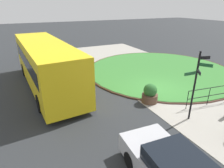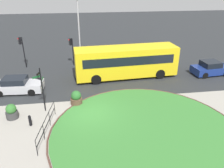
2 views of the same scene
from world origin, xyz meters
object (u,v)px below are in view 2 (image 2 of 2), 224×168
(bollard_foreground, at_px, (30,120))
(planter_kerbside, at_px, (12,112))
(bus_yellow, at_px, (126,61))
(car_far_lane, at_px, (17,85))
(planter_near_signpost, at_px, (76,98))
(car_trailing, at_px, (211,68))
(traffic_light_far, at_px, (21,45))
(traffic_light_near, at_px, (71,46))
(lamppost_tall, at_px, (79,30))
(signpost_directional, at_px, (41,86))

(bollard_foreground, relative_size, planter_kerbside, 0.73)
(bus_yellow, bearing_deg, car_far_lane, -172.20)
(planter_near_signpost, bearing_deg, car_trailing, 17.14)
(traffic_light_far, bearing_deg, planter_kerbside, 80.82)
(traffic_light_near, height_order, planter_kerbside, traffic_light_near)
(planter_kerbside, bearing_deg, traffic_light_far, 96.79)
(traffic_light_near, bearing_deg, bollard_foreground, 63.59)
(car_far_lane, xyz_separation_m, lamppost_tall, (5.78, 7.31, 3.37))
(traffic_light_near, xyz_separation_m, planter_near_signpost, (0.45, -9.51, -1.84))
(car_trailing, height_order, traffic_light_near, traffic_light_near)
(traffic_light_near, relative_size, lamppost_tall, 0.43)
(signpost_directional, xyz_separation_m, car_far_lane, (-2.79, 3.64, -1.43))
(signpost_directional, relative_size, car_trailing, 0.86)
(lamppost_tall, relative_size, planter_near_signpost, 6.31)
(bollard_foreground, bearing_deg, car_far_lane, 110.54)
(bollard_foreground, height_order, traffic_light_far, traffic_light_far)
(car_far_lane, bearing_deg, car_trailing, 7.92)
(car_far_lane, bearing_deg, traffic_light_far, 99.93)
(planter_near_signpost, bearing_deg, car_far_lane, 150.64)
(bollard_foreground, xyz_separation_m, lamppost_tall, (3.72, 12.82, 3.61))
(signpost_directional, xyz_separation_m, traffic_light_far, (-3.52, 10.24, 0.50))
(bollard_foreground, relative_size, traffic_light_far, 0.24)
(bollard_foreground, bearing_deg, traffic_light_far, 102.98)
(signpost_directional, height_order, car_trailing, signpost_directional)
(planter_near_signpost, distance_m, planter_kerbside, 4.87)
(planter_near_signpost, xyz_separation_m, planter_kerbside, (-4.66, -1.41, -0.01))
(bollard_foreground, bearing_deg, planter_kerbside, 142.07)
(car_trailing, bearing_deg, traffic_light_far, 160.61)
(bollard_foreground, height_order, traffic_light_near, traffic_light_near)
(traffic_light_near, height_order, traffic_light_far, traffic_light_far)
(bus_yellow, distance_m, car_far_lane, 10.64)
(bus_yellow, bearing_deg, planter_kerbside, -150.28)
(traffic_light_near, relative_size, planter_near_signpost, 2.72)
(bollard_foreground, bearing_deg, car_trailing, 21.77)
(lamppost_tall, bearing_deg, bollard_foreground, -106.16)
(bus_yellow, height_order, planter_near_signpost, bus_yellow)
(car_far_lane, distance_m, planter_near_signpost, 6.01)
(car_trailing, relative_size, traffic_light_far, 1.17)
(car_far_lane, bearing_deg, planter_kerbside, -78.80)
(car_far_lane, xyz_separation_m, traffic_light_far, (-0.73, 6.60, 1.94))
(traffic_light_near, bearing_deg, car_trailing, 147.17)
(signpost_directional, xyz_separation_m, planter_near_signpost, (2.45, 0.69, -1.57))
(bollard_foreground, distance_m, bus_yellow, 11.35)
(car_trailing, bearing_deg, bus_yellow, 170.77)
(car_far_lane, bearing_deg, bus_yellow, 15.14)
(traffic_light_far, xyz_separation_m, lamppost_tall, (6.51, 0.71, 1.44))
(car_trailing, relative_size, planter_kerbside, 3.62)
(signpost_directional, relative_size, car_far_lane, 0.79)
(traffic_light_near, distance_m, traffic_light_far, 5.51)
(bollard_foreground, height_order, planter_kerbside, planter_kerbside)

